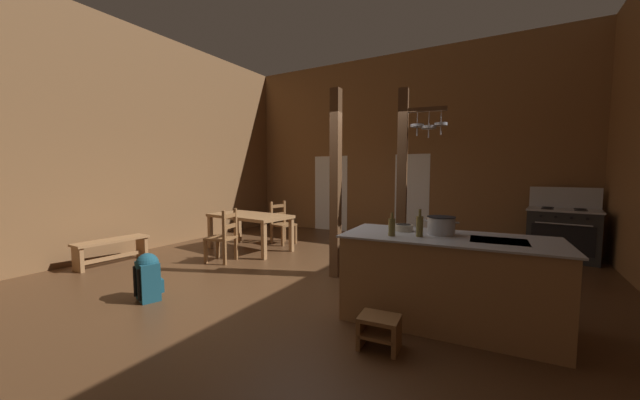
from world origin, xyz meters
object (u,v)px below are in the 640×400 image
at_px(backpack, 148,275).
at_px(mixing_bowl_on_counter, 404,228).
at_px(bench_along_left_wall, 112,247).
at_px(stockpot_on_counter, 441,225).
at_px(bottle_short_on_counter, 420,226).
at_px(step_stool, 379,329).
at_px(stove_range, 562,233).
at_px(bottle_tall_on_counter, 392,227).
at_px(kitchen_island, 447,280).
at_px(ladderback_chair_by_post, 223,237).
at_px(ladderback_chair_near_window, 282,223).
at_px(dining_table, 250,219).

distance_m(backpack, mixing_bowl_on_counter, 3.22).
height_order(bench_along_left_wall, stockpot_on_counter, stockpot_on_counter).
bearing_deg(bottle_short_on_counter, bench_along_left_wall, -176.57).
xyz_separation_m(step_stool, mixing_bowl_on_counter, (-0.06, 0.98, 0.79)).
bearing_deg(stove_range, bottle_short_on_counter, -112.94).
height_order(stove_range, bench_along_left_wall, stove_range).
bearing_deg(bottle_tall_on_counter, step_stool, -81.78).
height_order(stove_range, step_stool, stove_range).
xyz_separation_m(kitchen_island, ladderback_chair_by_post, (-3.89, 0.62, -0.01)).
height_order(kitchen_island, bottle_short_on_counter, bottle_short_on_counter).
xyz_separation_m(kitchen_island, step_stool, (-0.44, -0.86, -0.29)).
bearing_deg(ladderback_chair_near_window, mixing_bowl_on_counter, -34.19).
distance_m(step_stool, backpack, 2.96).
relative_size(stove_range, bottle_short_on_counter, 4.56).
height_order(kitchen_island, bench_along_left_wall, kitchen_island).
bearing_deg(bench_along_left_wall, bottle_short_on_counter, 3.43).
relative_size(stove_range, dining_table, 0.74).
height_order(dining_table, backpack, dining_table).
bearing_deg(bench_along_left_wall, backpack, -18.73).
xyz_separation_m(step_stool, bottle_short_on_counter, (0.18, 0.71, 0.87)).
xyz_separation_m(dining_table, backpack, (0.71, -2.73, -0.34)).
distance_m(ladderback_chair_near_window, mixing_bowl_on_counter, 4.15).
relative_size(stove_range, stockpot_on_counter, 3.60).
bearing_deg(bottle_tall_on_counter, stockpot_on_counter, 37.05).
relative_size(dining_table, stockpot_on_counter, 4.87).
relative_size(step_stool, ladderback_chair_near_window, 0.40).
height_order(kitchen_island, bottle_tall_on_counter, bottle_tall_on_counter).
bearing_deg(ladderback_chair_near_window, stove_range, 15.20).
bearing_deg(ladderback_chair_by_post, backpack, -74.17).
relative_size(stove_range, backpack, 2.21).
height_order(ladderback_chair_near_window, backpack, ladderback_chair_near_window).
height_order(ladderback_chair_by_post, bottle_short_on_counter, bottle_short_on_counter).
bearing_deg(stove_range, ladderback_chair_by_post, -148.55).
height_order(step_stool, bench_along_left_wall, bench_along_left_wall).
distance_m(mixing_bowl_on_counter, bottle_tall_on_counter, 0.37).
height_order(step_stool, bottle_tall_on_counter, bottle_tall_on_counter).
xyz_separation_m(kitchen_island, ladderback_chair_near_window, (-3.91, 2.43, -0.01)).
xyz_separation_m(kitchen_island, bottle_tall_on_counter, (-0.53, -0.25, 0.57)).
xyz_separation_m(stockpot_on_counter, bottle_short_on_counter, (-0.18, -0.23, 0.02)).
bearing_deg(bottle_short_on_counter, mixing_bowl_on_counter, 132.25).
relative_size(step_stool, dining_table, 0.21).
distance_m(kitchen_island, stove_range, 4.14).
relative_size(stove_range, ladderback_chair_by_post, 1.39).
bearing_deg(ladderback_chair_by_post, stove_range, 31.45).
bearing_deg(ladderback_chair_by_post, stockpot_on_counter, -8.01).
distance_m(bottle_tall_on_counter, bottle_short_on_counter, 0.29).
xyz_separation_m(dining_table, mixing_bowl_on_counter, (3.59, -1.45, 0.32)).
bearing_deg(step_stool, bottle_short_on_counter, 75.87).
xyz_separation_m(bench_along_left_wall, stockpot_on_counter, (5.38, 0.55, 0.73)).
distance_m(stockpot_on_counter, mixing_bowl_on_counter, 0.42).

